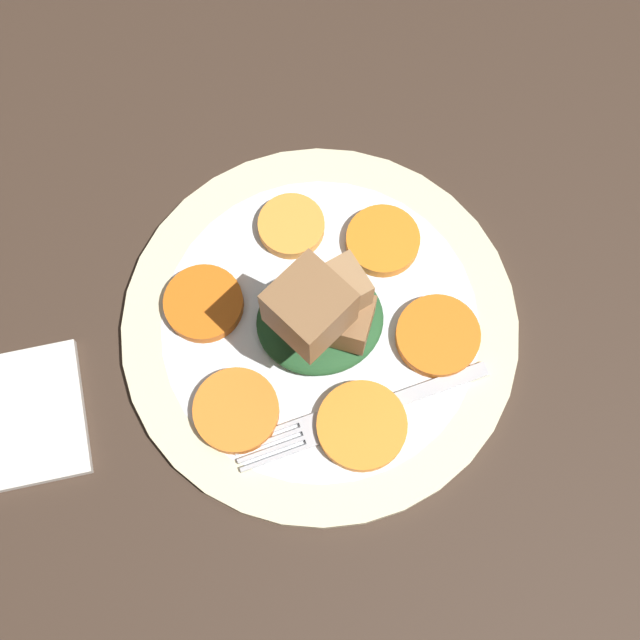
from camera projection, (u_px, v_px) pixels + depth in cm
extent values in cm
cube|color=#38281E|center=(320.00, 332.00, 70.49)|extent=(120.00, 120.00, 2.00)
cylinder|color=beige|center=(320.00, 327.00, 69.07)|extent=(30.70, 30.70, 1.00)
cylinder|color=white|center=(320.00, 326.00, 69.03)|extent=(24.56, 24.56, 1.00)
cylinder|color=orange|center=(236.00, 411.00, 65.78)|extent=(6.38, 6.38, 1.08)
cylinder|color=orange|center=(362.00, 426.00, 65.42)|extent=(6.70, 6.70, 1.08)
cylinder|color=orange|center=(438.00, 336.00, 67.63)|extent=(6.42, 6.42, 1.08)
cylinder|color=orange|center=(383.00, 241.00, 70.15)|extent=(5.84, 5.84, 1.08)
cylinder|color=orange|center=(291.00, 226.00, 70.55)|extent=(5.30, 5.30, 1.08)
cylinder|color=#D66115|center=(204.00, 304.00, 68.47)|extent=(6.12, 6.12, 1.08)
ellipsoid|color=#235128|center=(320.00, 320.00, 67.58)|extent=(9.73, 8.75, 1.95)
cube|color=brown|center=(315.00, 306.00, 65.16)|extent=(4.40, 4.40, 3.27)
cube|color=brown|center=(346.00, 320.00, 64.67)|extent=(4.82, 4.82, 3.57)
cube|color=#9E754C|center=(340.00, 284.00, 62.14)|extent=(4.21, 4.21, 3.33)
cube|color=brown|center=(309.00, 308.00, 59.37)|extent=(6.53, 6.53, 4.71)
cube|color=#B2B2B7|center=(406.00, 397.00, 66.46)|extent=(13.15, 2.86, 0.40)
cube|color=#B2B2B7|center=(313.00, 430.00, 65.66)|extent=(1.89, 2.50, 0.40)
cube|color=#B2B2B7|center=(274.00, 458.00, 64.99)|extent=(5.16, 1.00, 0.40)
cube|color=#B2B2B7|center=(271.00, 450.00, 65.19)|extent=(5.16, 1.00, 0.40)
cube|color=#B2B2B7|center=(268.00, 441.00, 65.39)|extent=(5.16, 1.00, 0.40)
cube|color=#B2B2B7|center=(265.00, 433.00, 65.59)|extent=(5.16, 1.00, 0.40)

